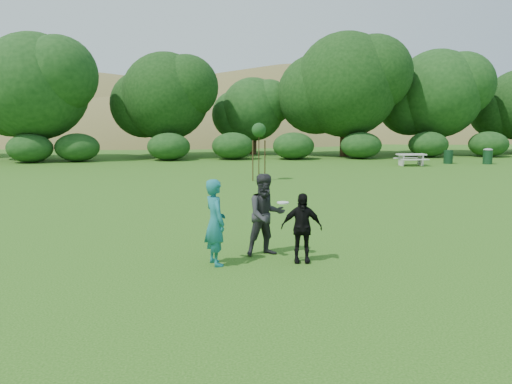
{
  "coord_description": "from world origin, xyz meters",
  "views": [
    {
      "loc": [
        -1.58,
        -10.57,
        3.19
      ],
      "look_at": [
        0.0,
        3.0,
        1.1
      ],
      "focal_mm": 35.0,
      "sensor_mm": 36.0,
      "label": 1
    }
  ],
  "objects_px": {
    "trash_can_near": "(448,157)",
    "picnic_table": "(411,158)",
    "player_grey": "(266,215)",
    "sapling": "(259,132)",
    "player_teal": "(215,222)",
    "player_black": "(301,228)",
    "trash_can_lidded": "(488,156)"
  },
  "relations": [
    {
      "from": "trash_can_near",
      "to": "picnic_table",
      "type": "height_order",
      "value": "trash_can_near"
    },
    {
      "from": "trash_can_near",
      "to": "picnic_table",
      "type": "distance_m",
      "value": 3.27
    },
    {
      "from": "player_teal",
      "to": "trash_can_near",
      "type": "bearing_deg",
      "value": -56.18
    },
    {
      "from": "trash_can_near",
      "to": "picnic_table",
      "type": "bearing_deg",
      "value": -160.67
    },
    {
      "from": "player_teal",
      "to": "player_grey",
      "type": "relative_size",
      "value": 0.99
    },
    {
      "from": "sapling",
      "to": "trash_can_lidded",
      "type": "bearing_deg",
      "value": 22.92
    },
    {
      "from": "picnic_table",
      "to": "sapling",
      "type": "bearing_deg",
      "value": -149.18
    },
    {
      "from": "trash_can_near",
      "to": "trash_can_lidded",
      "type": "xyz_separation_m",
      "value": [
        2.46,
        -0.59,
        0.09
      ]
    },
    {
      "from": "player_black",
      "to": "player_teal",
      "type": "bearing_deg",
      "value": -173.11
    },
    {
      "from": "player_grey",
      "to": "trash_can_near",
      "type": "xyz_separation_m",
      "value": [
        15.21,
        20.67,
        -0.5
      ]
    },
    {
      "from": "picnic_table",
      "to": "trash_can_lidded",
      "type": "distance_m",
      "value": 5.57
    },
    {
      "from": "player_teal",
      "to": "player_grey",
      "type": "xyz_separation_m",
      "value": [
        1.18,
        0.61,
        0.01
      ]
    },
    {
      "from": "player_teal",
      "to": "player_black",
      "type": "bearing_deg",
      "value": -109.25
    },
    {
      "from": "trash_can_near",
      "to": "picnic_table",
      "type": "xyz_separation_m",
      "value": [
        -3.09,
        -1.08,
        0.07
      ]
    },
    {
      "from": "player_teal",
      "to": "picnic_table",
      "type": "height_order",
      "value": "player_teal"
    },
    {
      "from": "player_teal",
      "to": "trash_can_near",
      "type": "xyz_separation_m",
      "value": [
        16.39,
        21.28,
        -0.48
      ]
    },
    {
      "from": "sapling",
      "to": "picnic_table",
      "type": "height_order",
      "value": "sapling"
    },
    {
      "from": "player_grey",
      "to": "player_black",
      "type": "distance_m",
      "value": 0.96
    },
    {
      "from": "player_black",
      "to": "trash_can_near",
      "type": "height_order",
      "value": "player_black"
    },
    {
      "from": "trash_can_lidded",
      "to": "player_teal",
      "type": "bearing_deg",
      "value": -132.33
    },
    {
      "from": "player_black",
      "to": "sapling",
      "type": "xyz_separation_m",
      "value": [
        0.75,
        13.86,
        1.65
      ]
    },
    {
      "from": "player_black",
      "to": "picnic_table",
      "type": "height_order",
      "value": "player_black"
    },
    {
      "from": "player_grey",
      "to": "sapling",
      "type": "distance_m",
      "value": 13.38
    },
    {
      "from": "player_black",
      "to": "trash_can_near",
      "type": "xyz_separation_m",
      "value": [
        14.51,
        21.31,
        -0.32
      ]
    },
    {
      "from": "player_teal",
      "to": "trash_can_lidded",
      "type": "relative_size",
      "value": 1.78
    },
    {
      "from": "sapling",
      "to": "picnic_table",
      "type": "relative_size",
      "value": 1.58
    },
    {
      "from": "picnic_table",
      "to": "trash_can_near",
      "type": "bearing_deg",
      "value": 19.33
    },
    {
      "from": "player_grey",
      "to": "trash_can_lidded",
      "type": "bearing_deg",
      "value": 35.42
    },
    {
      "from": "trash_can_near",
      "to": "sapling",
      "type": "height_order",
      "value": "sapling"
    },
    {
      "from": "player_teal",
      "to": "trash_can_lidded",
      "type": "height_order",
      "value": "player_teal"
    },
    {
      "from": "player_grey",
      "to": "trash_can_lidded",
      "type": "height_order",
      "value": "player_grey"
    },
    {
      "from": "trash_can_near",
      "to": "sapling",
      "type": "xyz_separation_m",
      "value": [
        -13.76,
        -7.45,
        1.97
      ]
    }
  ]
}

